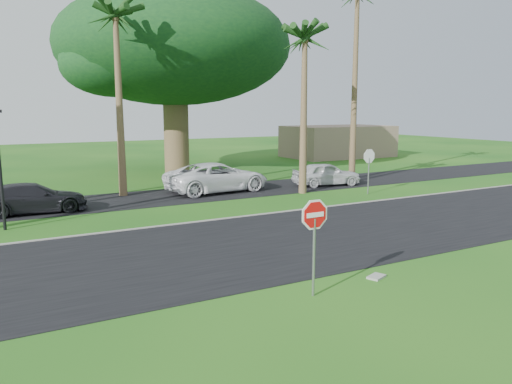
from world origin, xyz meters
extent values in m
plane|color=#134B12|center=(0.00, 0.00, 0.00)|extent=(120.00, 120.00, 0.00)
cube|color=black|center=(0.00, 2.00, 0.01)|extent=(120.00, 8.00, 0.02)
cube|color=black|center=(0.00, 12.50, 0.01)|extent=(120.00, 5.00, 0.02)
cube|color=gray|center=(0.00, 6.05, 0.03)|extent=(120.00, 0.12, 0.06)
cylinder|color=gray|center=(0.50, -3.00, 1.00)|extent=(0.07, 0.07, 2.00)
cylinder|color=white|center=(0.50, -3.00, 2.10)|extent=(1.05, 0.02, 1.05)
cylinder|color=red|center=(0.50, -3.00, 2.10)|extent=(0.90, 0.02, 0.90)
cube|color=white|center=(0.50, -3.00, 2.10)|extent=(0.50, 0.02, 0.12)
cylinder|color=gray|center=(12.00, 8.00, 1.00)|extent=(0.07, 0.07, 2.00)
cylinder|color=white|center=(12.00, 8.00, 2.10)|extent=(1.05, 0.02, 1.05)
cylinder|color=red|center=(12.00, 8.00, 2.10)|extent=(0.90, 0.02, 0.90)
cube|color=white|center=(12.00, 8.00, 2.10)|extent=(0.50, 0.02, 0.12)
cone|color=brown|center=(0.00, 14.00, 4.75)|extent=(0.44, 0.44, 9.50)
cone|color=brown|center=(9.00, 10.00, 4.25)|extent=(0.44, 0.44, 8.50)
cone|color=brown|center=(15.00, 13.00, 6.00)|extent=(0.44, 0.44, 12.00)
cylinder|color=brown|center=(6.00, 22.00, 3.00)|extent=(1.80, 1.80, 6.00)
ellipsoid|color=#0E3316|center=(6.00, 22.00, 9.00)|extent=(16.50, 16.50, 8.25)
cylinder|color=black|center=(-6.00, 8.50, 2.25)|extent=(0.12, 0.12, 4.50)
cube|color=gray|center=(24.00, 26.00, 1.50)|extent=(10.00, 6.00, 3.00)
imported|color=black|center=(-4.72, 11.39, 0.68)|extent=(4.71, 2.02, 1.35)
imported|color=white|center=(4.99, 12.64, 0.82)|extent=(6.14, 3.23, 1.65)
imported|color=silver|center=(11.80, 11.56, 0.71)|extent=(4.40, 2.50, 1.41)
cube|color=gray|center=(2.84, -2.75, 0.03)|extent=(0.64, 0.53, 0.06)
camera|label=1|loc=(-6.57, -12.82, 4.69)|focal=35.00mm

